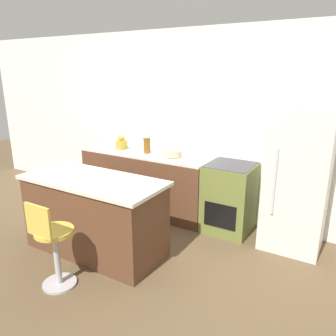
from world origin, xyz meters
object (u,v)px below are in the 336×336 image
object	(u,v)px
oven_range	(229,198)
refrigerator	(297,180)
stool_chair	(53,246)
kettle	(121,143)
mixing_bowl	(173,153)

from	to	relation	value
oven_range	refrigerator	size ratio (longest dim) A/B	0.54
stool_chair	refrigerator	bearing A→B (deg)	47.97
kettle	mixing_bowl	distance (m)	0.90
kettle	stool_chair	bearing A→B (deg)	-69.60
refrigerator	oven_range	bearing A→B (deg)	179.52
oven_range	kettle	world-z (taller)	kettle
refrigerator	stool_chair	bearing A→B (deg)	-132.03
oven_range	stool_chair	xyz separation A→B (m)	(-1.00, -2.02, -0.00)
stool_chair	mixing_bowl	world-z (taller)	mixing_bowl
oven_range	mixing_bowl	distance (m)	0.99
mixing_bowl	refrigerator	bearing A→B (deg)	0.33
oven_range	stool_chair	bearing A→B (deg)	-116.46
refrigerator	stool_chair	xyz separation A→B (m)	(-1.81, -2.01, -0.39)
stool_chair	kettle	xyz separation A→B (m)	(-0.74, 2.00, 0.54)
stool_chair	mixing_bowl	distance (m)	2.07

